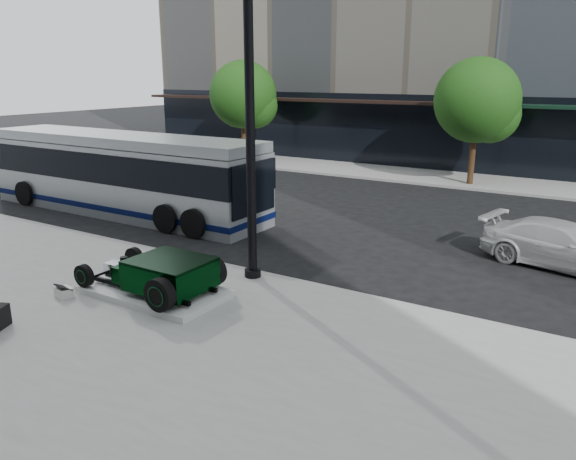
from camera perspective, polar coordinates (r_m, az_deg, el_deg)
The scene contains 9 objects.
ground at distance 16.11m, azimuth 2.73°, elevation -2.81°, with size 120.00×120.00×0.00m, color black.
sidewalk_far at distance 28.80m, azimuth 16.53°, elevation 4.94°, with size 70.00×4.00×0.12m, color gray.
street_trees at distance 27.20m, azimuth 18.96°, elevation 12.04°, with size 29.80×3.80×5.70m.
display_plinth at distance 13.53m, azimuth -13.43°, elevation -6.06°, with size 3.40×1.80×0.15m, color silver.
hot_rod at distance 13.13m, azimuth -12.53°, elevation -4.34°, with size 3.22×2.00×0.81m.
info_plaque at distance 13.99m, azimuth -21.82°, elevation -5.83°, with size 0.45×0.38×0.31m.
lamppost at distance 13.52m, azimuth -3.85°, elevation 9.40°, with size 0.42×0.42×7.61m.
transit_bus at distance 21.98m, azimuth -16.48°, elevation 5.56°, with size 12.12×2.88×2.92m.
white_sedan at distance 16.86m, azimuth 26.14°, elevation -1.41°, with size 1.73×4.26×1.24m, color silver.
Camera 1 is at (7.41, -13.37, 5.11)m, focal length 35.00 mm.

